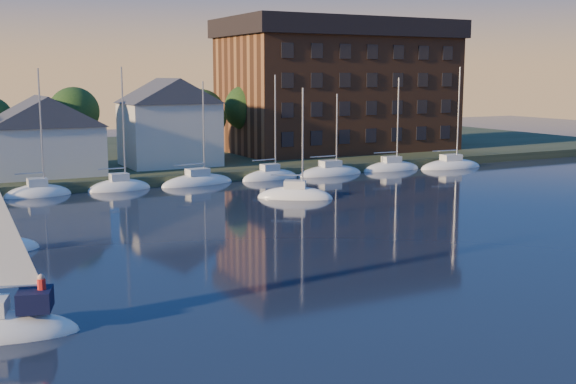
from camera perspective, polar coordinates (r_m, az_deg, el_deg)
ground at (r=28.69m, az=14.12°, el=-13.88°), size 260.00×260.00×0.00m
shoreline_land at (r=96.82m, az=-16.78°, el=2.24°), size 160.00×50.00×2.00m
wooden_dock at (r=74.54m, az=-13.40°, el=0.39°), size 120.00×3.00×1.00m
clubhouse_centre at (r=77.66m, az=-18.77°, el=4.32°), size 11.55×8.40×8.08m
clubhouse_east at (r=82.82m, az=-9.38°, el=5.56°), size 10.50×8.40×9.80m
condo_block at (r=99.12m, az=4.01°, el=8.43°), size 31.00×17.00×17.40m
tree_line at (r=84.96m, az=-14.12°, el=6.29°), size 93.40×5.40×8.90m
moored_fleet at (r=71.65m, az=-12.81°, el=0.15°), size 87.50×2.40×12.05m
drifting_sailboat_right at (r=65.77m, az=0.56°, el=-0.43°), size 7.06×5.79×11.10m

